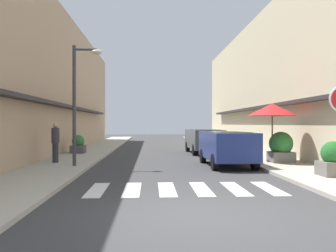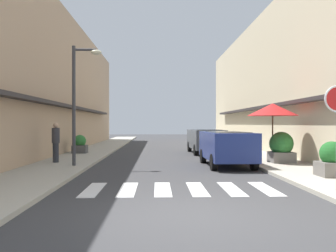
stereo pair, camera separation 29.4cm
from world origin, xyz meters
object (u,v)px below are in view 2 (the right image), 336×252
parked_car_near (227,145)px  planter_far (80,145)px  parked_car_mid (206,138)px  planter_corner (332,160)px  pedestrian_walking_near (56,141)px  planter_midblock (281,147)px  street_lamp (79,92)px  cafe_umbrella (273,110)px

parked_car_near → planter_far: bearing=142.0°
parked_car_mid → planter_corner: 10.75m
planter_far → pedestrian_walking_near: bearing=-89.5°
planter_midblock → parked_car_mid: bearing=111.7°
parked_car_mid → parked_car_near: bearing=-90.0°
parked_car_mid → street_lamp: size_ratio=0.92×
street_lamp → planter_far: size_ratio=4.60×
parked_car_near → street_lamp: 6.50m
street_lamp → planter_midblock: bearing=6.2°
parked_car_mid → cafe_umbrella: 6.61m
planter_far → pedestrian_walking_near: 5.12m
cafe_umbrella → parked_car_mid: bearing=109.5°
pedestrian_walking_near → parked_car_mid: bearing=-92.4°
parked_car_mid → planter_midblock: bearing=-68.3°
street_lamp → pedestrian_walking_near: size_ratio=2.78×
planter_corner → planter_midblock: planter_midblock is taller
parked_car_near → planter_midblock: (2.49, 0.41, -0.15)m
parked_car_near → planter_corner: parked_car_near is taller
planter_corner → cafe_umbrella: bearing=96.8°
parked_car_near → pedestrian_walking_near: pedestrian_walking_near is taller
parked_car_mid → planter_far: (-7.43, -0.84, -0.32)m
planter_far → planter_midblock: bearing=-28.6°
street_lamp → planter_corner: 9.67m
street_lamp → planter_corner: street_lamp is taller
parked_car_near → planter_far: 9.43m
cafe_umbrella → planter_midblock: 1.69m
street_lamp → planter_midblock: street_lamp is taller
cafe_umbrella → planter_midblock: bearing=-27.3°
cafe_umbrella → planter_far: size_ratio=2.47×
parked_car_mid → planter_far: parked_car_mid is taller
planter_midblock → planter_corner: bearing=-87.5°
parked_car_mid → street_lamp: street_lamp is taller
parked_car_mid → cafe_umbrella: bearing=-70.5°
parked_car_near → planter_far: size_ratio=3.95×
planter_corner → planter_midblock: size_ratio=0.84×
planter_far → cafe_umbrella: bearing=-28.6°
parked_car_near → parked_car_mid: size_ratio=0.93×
planter_corner → planter_midblock: (-0.18, 4.17, 0.13)m
planter_midblock → planter_far: (-9.91, 5.40, -0.17)m
street_lamp → planter_midblock: 8.95m
parked_car_near → planter_corner: 4.62m
cafe_umbrella → pedestrian_walking_near: (-9.53, 0.12, -1.38)m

